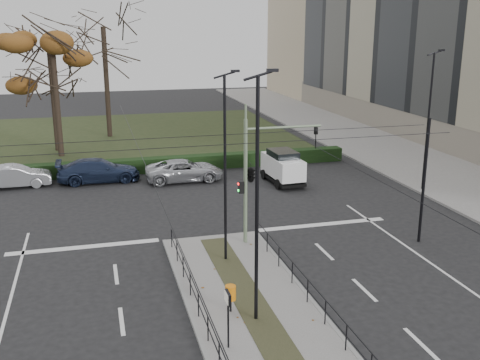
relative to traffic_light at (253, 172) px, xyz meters
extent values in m
plane|color=black|center=(-1.76, -3.76, -3.56)|extent=(140.00, 140.00, 0.00)
cube|color=slate|center=(-1.76, -6.26, -3.49)|extent=(4.40, 15.00, 0.14)
cube|color=slate|center=(16.24, 18.24, -3.49)|extent=(8.00, 90.00, 0.14)
cube|color=#232E17|center=(-7.76, 28.24, -3.51)|extent=(38.00, 26.00, 0.10)
cube|color=black|center=(-7.76, 14.84, -3.06)|extent=(38.00, 1.00, 1.00)
cube|color=tan|center=(26.24, 20.24, 5.44)|extent=(12.00, 52.00, 18.00)
cube|color=black|center=(20.19, 20.24, 6.34)|extent=(0.10, 50.96, 14.76)
cylinder|color=black|center=(-3.81, 0.24, -2.97)|extent=(0.04, 0.04, 0.90)
cylinder|color=black|center=(0.29, 0.24, -2.97)|extent=(0.04, 0.04, 0.90)
cylinder|color=black|center=(-3.81, -6.36, -2.52)|extent=(0.04, 13.20, 0.04)
cylinder|color=black|center=(0.29, -6.36, -2.52)|extent=(0.04, 13.20, 0.04)
cylinder|color=black|center=(7.84, -1.76, -0.56)|extent=(0.14, 0.14, 6.00)
cylinder|color=black|center=(-1.76, -2.76, 1.94)|extent=(20.00, 0.02, 0.02)
cylinder|color=black|center=(-1.76, -0.76, 1.94)|extent=(20.00, 0.02, 0.02)
cylinder|color=black|center=(-5.26, -5.76, 1.74)|extent=(0.02, 34.00, 0.02)
cylinder|color=black|center=(1.74, -5.76, 1.74)|extent=(0.02, 34.00, 0.02)
cylinder|color=slate|center=(-0.34, 0.00, -0.48)|extent=(0.18, 0.18, 5.87)
cylinder|color=slate|center=(1.46, 0.00, 2.00)|extent=(3.61, 0.11, 0.11)
imported|color=black|center=(3.05, 0.00, 1.44)|extent=(0.18, 0.21, 1.02)
imported|color=black|center=(-0.09, 0.00, -0.03)|extent=(0.62, 2.27, 0.90)
cube|color=black|center=(-0.55, 0.00, -0.71)|extent=(0.25, 0.18, 0.56)
sphere|color=#FF0C0C|center=(-0.66, 0.00, -0.54)|extent=(0.12, 0.12, 0.12)
sphere|color=#0CE533|center=(-0.66, 0.00, -0.84)|extent=(0.12, 0.12, 0.12)
cylinder|color=black|center=(-2.63, -6.30, -3.17)|extent=(0.08, 0.08, 0.49)
cylinder|color=orange|center=(-2.63, -6.30, -2.69)|extent=(0.39, 0.39, 0.54)
cylinder|color=black|center=(-3.26, -8.54, -2.50)|extent=(0.06, 0.06, 1.83)
cube|color=black|center=(-3.26, -8.54, -1.67)|extent=(0.09, 0.50, 0.39)
cube|color=beige|center=(-3.31, -8.54, -1.67)|extent=(0.02, 0.44, 0.32)
cylinder|color=black|center=(-1.90, -7.05, 0.79)|extent=(0.13, 0.13, 8.42)
cube|color=black|center=(-1.42, -7.05, 5.16)|extent=(0.37, 0.15, 0.11)
cylinder|color=black|center=(-1.71, -1.74, 0.58)|extent=(0.12, 0.12, 7.99)
cube|color=black|center=(-1.26, -1.74, 4.73)|extent=(0.35, 0.14, 0.10)
cylinder|color=black|center=(12.74, 5.72, 0.74)|extent=(0.12, 0.12, 8.32)
cube|color=black|center=(13.21, 5.72, 5.06)|extent=(0.36, 0.15, 0.10)
imported|color=#AAACB2|center=(-11.96, 13.18, -2.84)|extent=(4.41, 1.70, 1.43)
imported|color=#1D2845|center=(-6.81, 13.14, -2.78)|extent=(5.36, 2.20, 1.55)
imported|color=#AAACB2|center=(-1.27, 11.91, -2.84)|extent=(5.15, 2.39, 1.43)
cube|color=white|center=(4.87, 9.71, -2.42)|extent=(1.87, 3.98, 1.26)
cube|color=black|center=(4.87, 9.71, -1.66)|extent=(1.63, 2.23, 0.59)
cube|color=black|center=(4.87, 9.71, -3.26)|extent=(1.90, 4.06, 0.18)
cylinder|color=black|center=(5.76, 8.47, -3.23)|extent=(0.26, 0.67, 0.66)
cylinder|color=black|center=(4.12, 8.38, -3.23)|extent=(0.26, 0.67, 0.66)
cylinder|color=black|center=(5.61, 11.04, -3.23)|extent=(0.26, 0.67, 0.66)
cylinder|color=black|center=(3.97, 10.94, -3.23)|extent=(0.26, 0.67, 0.66)
cylinder|color=black|center=(-9.85, 23.55, 0.59)|extent=(0.44, 0.44, 8.10)
ellipsoid|color=brown|center=(-9.85, 23.55, 4.64)|extent=(7.37, 7.37, 5.09)
cylinder|color=black|center=(-5.49, 28.51, 1.44)|extent=(0.44, 0.44, 9.80)
cylinder|color=black|center=(-9.51, 21.29, 0.70)|extent=(0.44, 0.44, 8.32)
camera|label=1|loc=(-6.96, -23.94, 6.55)|focal=42.00mm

